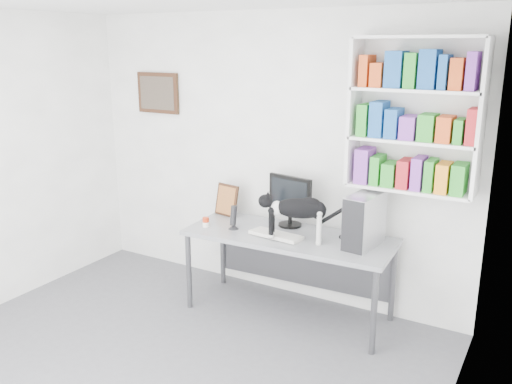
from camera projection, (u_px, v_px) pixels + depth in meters
room at (121, 210)px, 3.54m from camera, size 4.01×4.01×2.70m
bookshelf at (414, 116)px, 4.28m from camera, size 1.03×0.28×1.24m
wall_art at (158, 93)px, 5.66m from camera, size 0.52×0.04×0.42m
desk at (288, 275)px, 4.89m from camera, size 1.88×0.80×0.77m
monitor at (290, 201)px, 4.96m from camera, size 0.48×0.29×0.48m
keyboard at (276, 235)px, 4.73m from camera, size 0.49×0.23×0.04m
pc_tower at (365, 220)px, 4.47m from camera, size 0.24×0.46×0.45m
speaker at (233, 217)px, 4.90m from camera, size 0.10×0.10×0.23m
leaning_print at (227, 199)px, 5.29m from camera, size 0.27×0.15×0.32m
soup_can at (206, 222)px, 4.98m from camera, size 0.08×0.08×0.09m
cat at (297, 219)px, 4.56m from camera, size 0.67×0.39×0.40m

